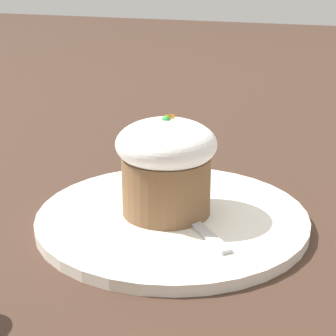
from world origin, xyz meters
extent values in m
plane|color=#3D281E|center=(0.00, 0.00, 0.00)|extent=(4.00, 4.00, 0.00)
cylinder|color=white|center=(0.00, 0.00, 0.01)|extent=(0.26, 0.26, 0.01)
cylinder|color=brown|center=(0.00, 0.01, 0.04)|extent=(0.09, 0.09, 0.06)
ellipsoid|color=white|center=(0.00, 0.01, 0.08)|extent=(0.10, 0.10, 0.05)
cone|color=orange|center=(0.01, 0.01, 0.10)|extent=(0.02, 0.01, 0.01)
sphere|color=green|center=(0.00, 0.01, 0.10)|extent=(0.01, 0.01, 0.01)
cube|color=#B7B7BC|center=(-0.03, -0.05, 0.01)|extent=(0.06, 0.06, 0.00)
ellipsoid|color=#B7B7BC|center=(0.00, -0.01, 0.01)|extent=(0.06, 0.06, 0.01)
camera|label=1|loc=(-0.46, -0.18, 0.24)|focal=60.00mm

